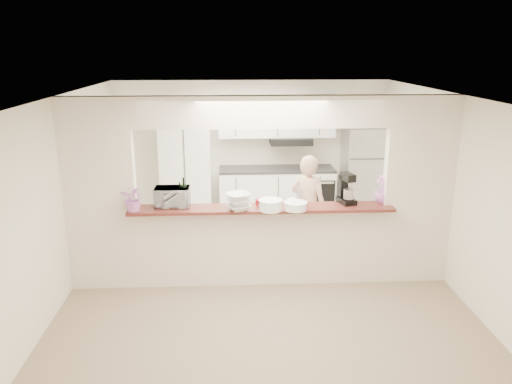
{
  "coord_description": "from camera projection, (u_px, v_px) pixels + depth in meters",
  "views": [
    {
      "loc": [
        -0.39,
        -6.14,
        3.06
      ],
      "look_at": [
        -0.06,
        0.3,
        1.19
      ],
      "focal_mm": 35.0,
      "sensor_mm": 36.0,
      "label": 1
    }
  ],
  "objects": [
    {
      "name": "tan_bowl",
      "position": [
        265.0,
        204.0,
        6.42
      ],
      "size": [
        0.15,
        0.15,
        0.07
      ],
      "primitive_type": "cylinder",
      "color": "beige",
      "rests_on": "bar_counter"
    },
    {
      "name": "plate_stack_b",
      "position": [
        296.0,
        206.0,
        6.28
      ],
      "size": [
        0.29,
        0.29,
        0.1
      ],
      "color": "white",
      "rests_on": "bar_counter"
    },
    {
      "name": "floor",
      "position": [
        261.0,
        282.0,
        6.76
      ],
      "size": [
        6.0,
        6.0,
        0.0
      ],
      "primitive_type": "plane",
      "color": "#9D856A",
      "rests_on": "ground"
    },
    {
      "name": "tile_overlay",
      "position": [
        255.0,
        240.0,
        8.25
      ],
      "size": [
        5.0,
        2.9,
        0.01
      ],
      "primitive_type": "cube",
      "color": "silver",
      "rests_on": "floor"
    },
    {
      "name": "wine_bottle_a",
      "position": [
        180.0,
        196.0,
        6.44
      ],
      "size": [
        0.06,
        0.06,
        0.31
      ],
      "color": "black",
      "rests_on": "bar_counter"
    },
    {
      "name": "plate_stack_a",
      "position": [
        270.0,
        205.0,
        6.26
      ],
      "size": [
        0.3,
        0.3,
        0.14
      ],
      "color": "white",
      "rests_on": "bar_counter"
    },
    {
      "name": "stand_mixer",
      "position": [
        346.0,
        190.0,
        6.52
      ],
      "size": [
        0.24,
        0.31,
        0.41
      ],
      "color": "black",
      "rests_on": "bar_counter"
    },
    {
      "name": "bar_counter",
      "position": [
        261.0,
        243.0,
        6.6
      ],
      "size": [
        3.4,
        0.38,
        1.09
      ],
      "color": "silver",
      "rests_on": "floor"
    },
    {
      "name": "flower_left",
      "position": [
        134.0,
        198.0,
        6.19
      ],
      "size": [
        0.37,
        0.35,
        0.34
      ],
      "primitive_type": "imported",
      "rotation": [
        0.0,
        0.0,
        -0.32
      ],
      "color": "#CA6BB4",
      "rests_on": "bar_counter"
    },
    {
      "name": "flower_right",
      "position": [
        383.0,
        189.0,
        6.53
      ],
      "size": [
        0.24,
        0.24,
        0.37
      ],
      "primitive_type": "imported",
      "rotation": [
        0.0,
        0.0,
        -0.18
      ],
      "color": "#C06CCA",
      "rests_on": "bar_counter"
    },
    {
      "name": "kitchen_cabinets",
      "position": [
        242.0,
        166.0,
        9.09
      ],
      "size": [
        3.15,
        0.62,
        2.25
      ],
      "color": "white",
      "rests_on": "floor"
    },
    {
      "name": "wine_bottle_b",
      "position": [
        184.0,
        195.0,
        6.44
      ],
      "size": [
        0.07,
        0.07,
        0.37
      ],
      "color": "black",
      "rests_on": "bar_counter"
    },
    {
      "name": "partition",
      "position": [
        262.0,
        176.0,
        6.35
      ],
      "size": [
        5.0,
        0.15,
        2.5
      ],
      "color": "silver",
      "rests_on": "floor"
    },
    {
      "name": "person",
      "position": [
        308.0,
        208.0,
        7.35
      ],
      "size": [
        0.69,
        0.65,
        1.58
      ],
      "primitive_type": "imported",
      "rotation": [
        0.0,
        0.0,
        2.49
      ],
      "color": "tan",
      "rests_on": "floor"
    },
    {
      "name": "red_bowl",
      "position": [
        261.0,
        201.0,
        6.53
      ],
      "size": [
        0.14,
        0.14,
        0.07
      ],
      "primitive_type": "cylinder",
      "color": "maroon",
      "rests_on": "bar_counter"
    },
    {
      "name": "toaster_oven",
      "position": [
        172.0,
        197.0,
        6.42
      ],
      "size": [
        0.45,
        0.31,
        0.25
      ],
      "primitive_type": "imported",
      "rotation": [
        0.0,
        0.0,
        -0.02
      ],
      "color": "#B4B4B9",
      "rests_on": "bar_counter"
    },
    {
      "name": "refrigerator",
      "position": [
        364.0,
        173.0,
        9.17
      ],
      "size": [
        0.75,
        0.7,
        1.7
      ],
      "primitive_type": "cube",
      "color": "#B6B6BC",
      "rests_on": "floor"
    },
    {
      "name": "utensil_caddy",
      "position": [
        296.0,
        197.0,
        6.5
      ],
      "size": [
        0.28,
        0.21,
        0.23
      ],
      "color": "silver",
      "rests_on": "bar_counter"
    },
    {
      "name": "serving_bowls",
      "position": [
        238.0,
        202.0,
        6.25
      ],
      "size": [
        0.39,
        0.39,
        0.22
      ],
      "primitive_type": "imported",
      "rotation": [
        0.0,
        0.0,
        0.39
      ],
      "color": "white",
      "rests_on": "bar_counter"
    }
  ]
}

